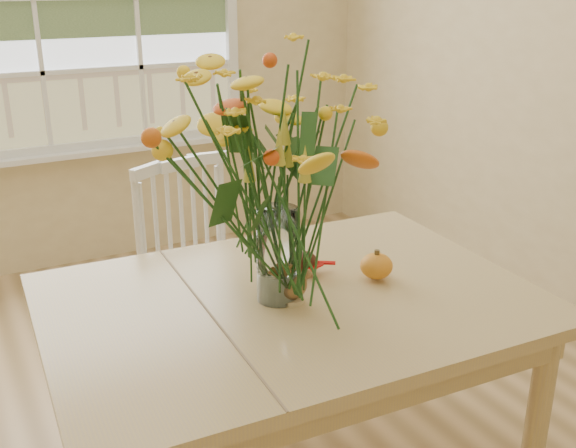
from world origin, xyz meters
TOP-DOWN VIEW (x-y plane):
  - wall_back at (0.00, 2.25)m, footprint 4.00×0.02m
  - dining_table at (0.27, -0.13)m, footprint 1.46×1.08m
  - windsor_chair at (0.28, 0.67)m, footprint 0.52×0.51m
  - flower_vase at (0.23, -0.13)m, footprint 0.58×0.58m
  - pumpkin at (0.56, -0.15)m, footprint 0.10×0.10m
  - turkey_figurine at (0.25, -0.16)m, footprint 0.10×0.08m
  - dark_gourd at (0.39, -0.01)m, footprint 0.13×0.09m

SIDE VIEW (x-z plane):
  - windsor_chair at x=0.28m, z-range 0.06..1.01m
  - dining_table at x=0.27m, z-range 0.29..1.05m
  - dark_gourd at x=0.39m, z-range 0.76..0.83m
  - pumpkin at x=0.56m, z-range 0.76..0.84m
  - turkey_figurine at x=0.25m, z-range 0.75..0.87m
  - flower_vase at x=0.23m, z-range 0.83..1.52m
  - wall_back at x=0.00m, z-range 0.00..2.70m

